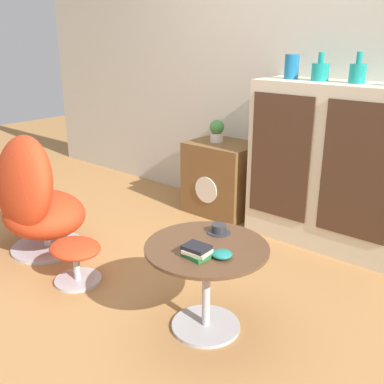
% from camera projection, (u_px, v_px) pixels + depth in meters
% --- Properties ---
extents(ground_plane, '(12.00, 12.00, 0.00)m').
position_uv_depth(ground_plane, '(152.00, 292.00, 2.82)').
color(ground_plane, '#A87542').
extents(wall_back, '(6.40, 0.06, 2.60)m').
position_uv_depth(wall_back, '(295.00, 65.00, 3.56)').
color(wall_back, beige).
rests_on(wall_back, ground_plane).
extents(sideboard, '(1.16, 0.44, 1.22)m').
position_uv_depth(sideboard, '(329.00, 166.00, 3.32)').
color(sideboard, beige).
rests_on(sideboard, ground_plane).
extents(tv_console, '(0.59, 0.47, 0.64)m').
position_uv_depth(tv_console, '(222.00, 178.00, 4.01)').
color(tv_console, brown).
rests_on(tv_console, ground_plane).
extents(egg_chair, '(0.73, 0.68, 0.91)m').
position_uv_depth(egg_chair, '(34.00, 200.00, 3.23)').
color(egg_chair, '#B7B7BC').
rests_on(egg_chair, ground_plane).
extents(ottoman, '(0.36, 0.30, 0.29)m').
position_uv_depth(ottoman, '(76.00, 254.00, 2.88)').
color(ottoman, '#B7B7BC').
rests_on(ottoman, ground_plane).
extents(coffee_table, '(0.65, 0.65, 0.50)m').
position_uv_depth(coffee_table, '(206.00, 271.00, 2.37)').
color(coffee_table, '#B7B7BC').
rests_on(coffee_table, ground_plane).
extents(vase_leftmost, '(0.11, 0.11, 0.18)m').
position_uv_depth(vase_leftmost, '(292.00, 67.00, 3.32)').
color(vase_leftmost, '#196699').
rests_on(vase_leftmost, sideboard).
extents(vase_inner_left, '(0.12, 0.12, 0.20)m').
position_uv_depth(vase_inner_left, '(320.00, 71.00, 3.19)').
color(vase_inner_left, teal).
rests_on(vase_inner_left, sideboard).
extents(vase_inner_right, '(0.11, 0.11, 0.21)m').
position_uv_depth(vase_inner_right, '(358.00, 73.00, 3.02)').
color(vase_inner_right, teal).
rests_on(vase_inner_right, sideboard).
extents(potted_plant, '(0.13, 0.13, 0.19)m').
position_uv_depth(potted_plant, '(217.00, 130.00, 3.91)').
color(potted_plant, silver).
rests_on(potted_plant, tv_console).
extents(teacup, '(0.13, 0.13, 0.05)m').
position_uv_depth(teacup, '(219.00, 229.00, 2.47)').
color(teacup, '#2D2D33').
rests_on(teacup, coffee_table).
extents(book_stack, '(0.14, 0.12, 0.06)m').
position_uv_depth(book_stack, '(197.00, 251.00, 2.20)').
color(book_stack, '#237038').
rests_on(book_stack, coffee_table).
extents(bowl, '(0.10, 0.10, 0.04)m').
position_uv_depth(bowl, '(222.00, 254.00, 2.19)').
color(bowl, '#1E7A70').
rests_on(bowl, coffee_table).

